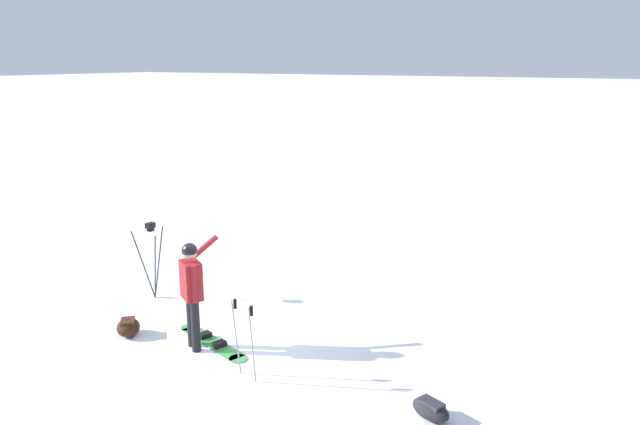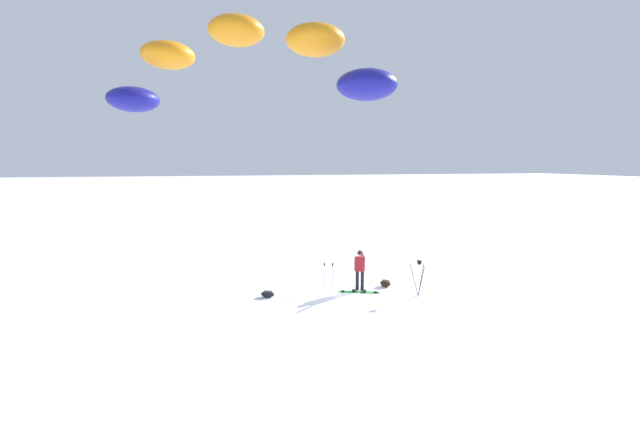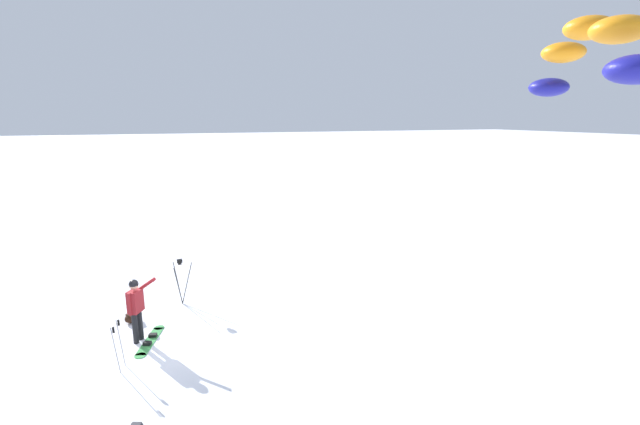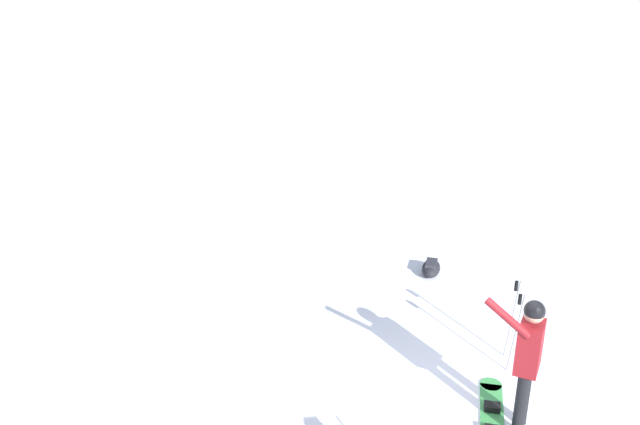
% 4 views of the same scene
% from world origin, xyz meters
% --- Properties ---
extents(ground_plane, '(300.00, 300.00, 0.00)m').
position_xyz_m(ground_plane, '(0.00, 0.00, 0.00)').
color(ground_plane, white).
extents(snowboarder, '(0.48, 0.78, 1.76)m').
position_xyz_m(snowboarder, '(-0.76, -0.72, 1.06)').
color(snowboarder, black).
rests_on(snowboarder, ground_plane).
extents(snowboard, '(1.68, 0.78, 0.10)m').
position_xyz_m(snowboard, '(-0.64, -0.45, 0.02)').
color(snowboard, '#3F994C').
rests_on(snowboard, ground_plane).
extents(traction_kite, '(4.86, 3.55, 1.41)m').
position_xyz_m(traction_kite, '(4.52, 7.94, 7.03)').
color(traction_kite, navy).
extents(gear_bag_large, '(0.59, 0.59, 0.28)m').
position_xyz_m(gear_bag_large, '(-2.03, -0.90, 0.15)').
color(gear_bag_large, black).
rests_on(gear_bag_large, ground_plane).
extents(camera_tripod, '(0.65, 0.59, 1.49)m').
position_xyz_m(camera_tripod, '(-2.85, 0.56, 1.05)').
color(camera_tripod, '#262628').
rests_on(camera_tripod, ground_plane).
extents(gear_bag_small, '(0.63, 0.49, 0.25)m').
position_xyz_m(gear_bag_small, '(3.15, -0.78, 0.13)').
color(gear_bag_small, black).
rests_on(gear_bag_small, ground_plane).
extents(ski_poles, '(0.41, 0.23, 1.17)m').
position_xyz_m(ski_poles, '(0.51, -1.13, 0.77)').
color(ski_poles, gray).
rests_on(ski_poles, ground_plane).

